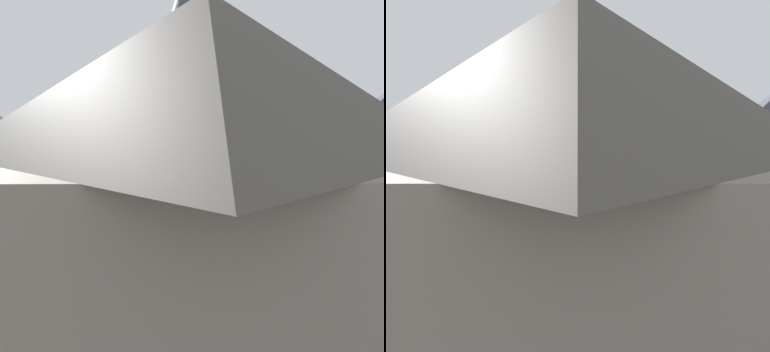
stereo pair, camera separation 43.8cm
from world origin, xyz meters
TOP-DOWN VIEW (x-y plane):
  - ground_plane at (0.00, 0.00)m, footprint 200.00×200.00m
  - clock_tower at (0.00, 0.00)m, footprint 3.42×3.42m
  - car_blue_kerb at (-9.72, 1.03)m, footprint 4.38×2.49m
  - car_silver_kerb at (-3.88, -11.02)m, footprint 4.46×3.15m
  - car_red_corner at (-0.07, -6.17)m, footprint 4.37×2.42m
  - pedestrian at (3.21, 3.68)m, footprint 0.24×0.56m
  - tree at (-6.85, 8.11)m, footprint 4.25×4.25m
  - building_shop_left at (18.74, -0.06)m, footprint 7.57×7.56m
  - lamp_post at (4.29, 2.93)m, footprint 0.36×0.36m
  - road_sign at (-4.64, 3.99)m, footprint 0.60×0.07m

SIDE VIEW (x-z plane):
  - ground_plane at x=0.00m, z-range 0.00..0.00m
  - car_blue_kerb at x=-9.72m, z-range 0.00..1.53m
  - car_silver_kerb at x=-3.88m, z-range 0.00..1.53m
  - car_red_corner at x=-0.07m, z-range 0.00..1.53m
  - pedestrian at x=3.21m, z-range 0.16..1.86m
  - road_sign at x=-4.64m, z-range 0.50..3.30m
  - tree at x=-6.85m, z-range 0.80..6.67m
  - lamp_post at x=4.29m, z-range 0.90..6.68m
  - building_shop_left at x=18.74m, z-range 0.11..11.07m
  - clock_tower at x=0.00m, z-range 1.56..20.33m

